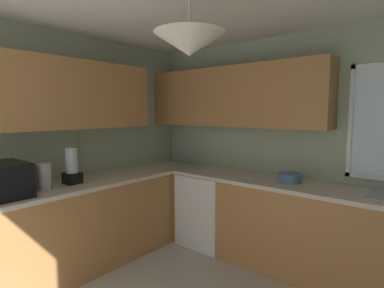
{
  "coord_description": "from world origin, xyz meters",
  "views": [
    {
      "loc": [
        1.23,
        -1.45,
        1.63
      ],
      "look_at": [
        -0.54,
        0.68,
        1.33
      ],
      "focal_mm": 28.37,
      "sensor_mm": 36.0,
      "label": 1
    }
  ],
  "objects_px": {
    "kettle": "(44,176)",
    "blender_appliance": "(72,167)",
    "bowl": "(290,178)",
    "dishwasher": "(209,209)",
    "microwave": "(1,180)"
  },
  "relations": [
    {
      "from": "kettle",
      "to": "blender_appliance",
      "type": "height_order",
      "value": "blender_appliance"
    },
    {
      "from": "bowl",
      "to": "blender_appliance",
      "type": "relative_size",
      "value": 0.64
    },
    {
      "from": "dishwasher",
      "to": "microwave",
      "type": "distance_m",
      "value": 2.23
    },
    {
      "from": "kettle",
      "to": "blender_appliance",
      "type": "distance_m",
      "value": 0.29
    },
    {
      "from": "microwave",
      "to": "bowl",
      "type": "distance_m",
      "value": 2.65
    },
    {
      "from": "microwave",
      "to": "dishwasher",
      "type": "bearing_deg",
      "value": 72.09
    },
    {
      "from": "dishwasher",
      "to": "blender_appliance",
      "type": "xyz_separation_m",
      "value": [
        -0.66,
        -1.41,
        0.64
      ]
    },
    {
      "from": "microwave",
      "to": "blender_appliance",
      "type": "bearing_deg",
      "value": 90.0
    },
    {
      "from": "kettle",
      "to": "blender_appliance",
      "type": "xyz_separation_m",
      "value": [
        -0.02,
        0.29,
        0.04
      ]
    },
    {
      "from": "blender_appliance",
      "to": "dishwasher",
      "type": "bearing_deg",
      "value": 64.95
    },
    {
      "from": "microwave",
      "to": "blender_appliance",
      "type": "height_order",
      "value": "blender_appliance"
    },
    {
      "from": "dishwasher",
      "to": "kettle",
      "type": "bearing_deg",
      "value": -110.65
    },
    {
      "from": "dishwasher",
      "to": "microwave",
      "type": "xyz_separation_m",
      "value": [
        -0.66,
        -2.04,
        0.62
      ]
    },
    {
      "from": "bowl",
      "to": "blender_appliance",
      "type": "height_order",
      "value": "blender_appliance"
    },
    {
      "from": "kettle",
      "to": "blender_appliance",
      "type": "bearing_deg",
      "value": 94.0
    }
  ]
}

